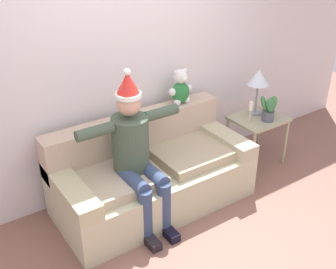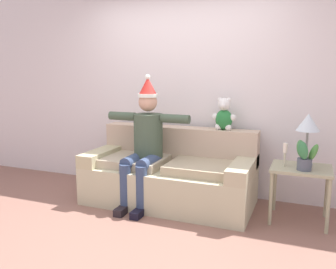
{
  "view_description": "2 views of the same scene",
  "coord_description": "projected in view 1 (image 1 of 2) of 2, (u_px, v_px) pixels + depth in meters",
  "views": [
    {
      "loc": [
        -1.84,
        -2.01,
        2.67
      ],
      "look_at": [
        0.09,
        0.83,
        0.84
      ],
      "focal_mm": 44.53,
      "sensor_mm": 36.0,
      "label": 1
    },
    {
      "loc": [
        1.49,
        -2.78,
        1.54
      ],
      "look_at": [
        0.07,
        0.76,
        0.87
      ],
      "focal_mm": 37.77,
      "sensor_mm": 36.0,
      "label": 2
    }
  ],
  "objects": [
    {
      "name": "table_lamp",
      "position": [
        258.0,
        79.0,
        4.68
      ],
      "size": [
        0.24,
        0.24,
        0.55
      ],
      "color": "#86939E",
      "rests_on": "side_table"
    },
    {
      "name": "teddy_bear",
      "position": [
        181.0,
        88.0,
        4.37
      ],
      "size": [
        0.29,
        0.17,
        0.38
      ],
      "color": "#277738",
      "rests_on": "couch"
    },
    {
      "name": "side_table",
      "position": [
        258.0,
        124.0,
        4.84
      ],
      "size": [
        0.59,
        0.5,
        0.58
      ],
      "color": "#A3A280",
      "rests_on": "ground_plane"
    },
    {
      "name": "candle_tall",
      "position": [
        251.0,
        109.0,
        4.62
      ],
      "size": [
        0.04,
        0.04,
        0.24
      ],
      "color": "beige",
      "rests_on": "side_table"
    },
    {
      "name": "back_wall",
      "position": [
        120.0,
        63.0,
        4.13
      ],
      "size": [
        7.0,
        0.1,
        2.7
      ],
      "primitive_type": "cube",
      "color": "silver",
      "rests_on": "ground_plane"
    },
    {
      "name": "ground_plane",
      "position": [
        213.0,
        259.0,
        3.63
      ],
      "size": [
        10.0,
        10.0,
        0.0
      ],
      "primitive_type": "plane",
      "color": "#875D50"
    },
    {
      "name": "person_seated",
      "position": [
        136.0,
        151.0,
        3.76
      ],
      "size": [
        1.02,
        0.77,
        1.52
      ],
      "color": "#3E503E",
      "rests_on": "ground_plane"
    },
    {
      "name": "couch",
      "position": [
        151.0,
        174.0,
        4.21
      ],
      "size": [
        1.96,
        0.92,
        0.87
      ],
      "color": "#BDBA97",
      "rests_on": "ground_plane"
    },
    {
      "name": "potted_plant",
      "position": [
        269.0,
        109.0,
        4.67
      ],
      "size": [
        0.26,
        0.22,
        0.31
      ],
      "color": "#4F5563",
      "rests_on": "side_table"
    }
  ]
}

